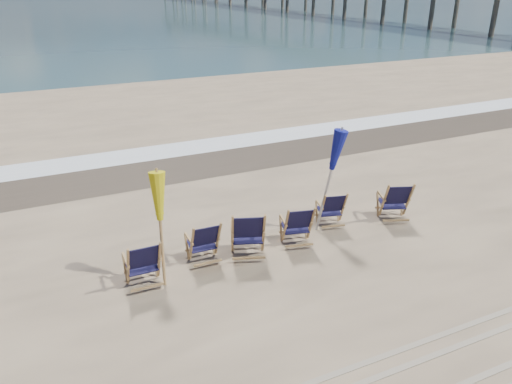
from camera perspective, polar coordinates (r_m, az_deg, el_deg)
ocean at (r=134.76m, az=-24.78°, el=19.19°), size 400.00×400.00×0.00m
surf_foam at (r=16.27m, az=-9.18°, el=4.81°), size 200.00×1.40×0.01m
wet_sand_strip at (r=14.91m, az=-7.53°, el=3.17°), size 200.00×2.60×0.00m
tire_tracks at (r=7.57m, az=17.38°, el=-20.21°), size 80.00×1.30×0.01m
beach_chair_0 at (r=9.03m, az=-10.97°, el=-7.80°), size 0.63×0.71×0.98m
beach_chair_1 at (r=9.60m, az=-4.33°, el=-5.54°), size 0.62×0.69×0.93m
beach_chair_2 at (r=9.63m, az=0.89°, el=-4.90°), size 0.91×0.96×1.07m
beach_chair_3 at (r=10.18m, az=6.33°, el=-3.76°), size 0.76×0.82×0.96m
beach_chair_4 at (r=11.07m, az=9.98°, el=-1.88°), size 0.71×0.76×0.88m
beach_chair_5 at (r=11.61m, az=17.06°, el=-1.03°), size 0.86×0.91×1.01m
umbrella_yellow at (r=8.68m, az=-11.06°, el=-1.35°), size 0.30×0.30×2.05m
umbrella_blue at (r=10.40m, az=8.37°, el=4.24°), size 0.30×0.30×2.26m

